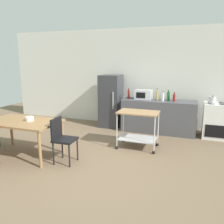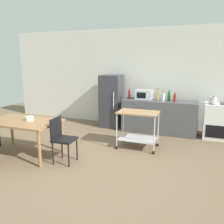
{
  "view_description": "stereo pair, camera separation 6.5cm",
  "coord_description": "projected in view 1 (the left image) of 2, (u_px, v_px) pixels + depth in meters",
  "views": [
    {
      "loc": [
        1.81,
        -3.76,
        1.97
      ],
      "look_at": [
        0.03,
        1.2,
        0.8
      ],
      "focal_mm": 37.4,
      "sensor_mm": 36.0,
      "label": 1
    },
    {
      "loc": [
        1.87,
        -3.74,
        1.97
      ],
      "look_at": [
        0.03,
        1.2,
        0.8
      ],
      "focal_mm": 37.4,
      "sensor_mm": 36.0,
      "label": 2
    }
  ],
  "objects": [
    {
      "name": "ground_plane",
      "position": [
        90.0,
        165.0,
        4.48
      ],
      "size": [
        12.0,
        12.0,
        0.0
      ],
      "primitive_type": "plane",
      "color": "brown"
    },
    {
      "name": "back_wall",
      "position": [
        133.0,
        78.0,
        7.1
      ],
      "size": [
        8.4,
        0.12,
        2.9
      ],
      "primitive_type": "cube",
      "color": "silver",
      "rests_on": "ground_plane"
    },
    {
      "name": "kitchen_counter",
      "position": [
        159.0,
        116.0,
        6.47
      ],
      "size": [
        2.0,
        0.64,
        0.9
      ],
      "primitive_type": "cube",
      "color": "#4C4C51",
      "rests_on": "ground_plane"
    },
    {
      "name": "dining_table",
      "position": [
        23.0,
        125.0,
        4.83
      ],
      "size": [
        1.5,
        0.9,
        0.75
      ],
      "color": "olive",
      "rests_on": "ground_plane"
    },
    {
      "name": "chair_black",
      "position": [
        62.0,
        137.0,
        4.52
      ],
      "size": [
        0.41,
        0.41,
        0.89
      ],
      "rotation": [
        0.0,
        0.0,
        1.6
      ],
      "color": "black",
      "rests_on": "ground_plane"
    },
    {
      "name": "stove_oven",
      "position": [
        215.0,
        121.0,
        6.01
      ],
      "size": [
        0.6,
        0.61,
        0.92
      ],
      "color": "white",
      "rests_on": "ground_plane"
    },
    {
      "name": "refrigerator",
      "position": [
        111.0,
        101.0,
        6.97
      ],
      "size": [
        0.6,
        0.63,
        1.55
      ],
      "color": "#333338",
      "rests_on": "ground_plane"
    },
    {
      "name": "kitchen_cart",
      "position": [
        138.0,
        124.0,
        5.27
      ],
      "size": [
        0.91,
        0.57,
        0.85
      ],
      "color": "#A37A51",
      "rests_on": "ground_plane"
    },
    {
      "name": "bottle_hot_sauce",
      "position": [
        129.0,
        94.0,
        6.64
      ],
      "size": [
        0.06,
        0.06,
        0.29
      ],
      "color": "maroon",
      "rests_on": "kitchen_counter"
    },
    {
      "name": "microwave",
      "position": [
        143.0,
        94.0,
        6.56
      ],
      "size": [
        0.46,
        0.35,
        0.26
      ],
      "color": "silver",
      "rests_on": "kitchen_counter"
    },
    {
      "name": "bottle_wine",
      "position": [
        157.0,
        95.0,
        6.43
      ],
      "size": [
        0.06,
        0.06,
        0.32
      ],
      "color": "gold",
      "rests_on": "kitchen_counter"
    },
    {
      "name": "bottle_soda",
      "position": [
        163.0,
        97.0,
        6.24
      ],
      "size": [
        0.08,
        0.08,
        0.26
      ],
      "color": "silver",
      "rests_on": "kitchen_counter"
    },
    {
      "name": "bottle_sparkling_water",
      "position": [
        168.0,
        96.0,
        6.29
      ],
      "size": [
        0.08,
        0.08,
        0.29
      ],
      "color": "#1E6628",
      "rests_on": "kitchen_counter"
    },
    {
      "name": "bottle_olive_oil",
      "position": [
        174.0,
        98.0,
        6.18
      ],
      "size": [
        0.07,
        0.07,
        0.25
      ],
      "color": "maroon",
      "rests_on": "kitchen_counter"
    },
    {
      "name": "fruit_bowl",
      "position": [
        30.0,
        119.0,
        4.81
      ],
      "size": [
        0.17,
        0.17,
        0.09
      ],
      "primitive_type": "cylinder",
      "color": "white",
      "rests_on": "dining_table"
    },
    {
      "name": "kettle",
      "position": [
        212.0,
        100.0,
        5.84
      ],
      "size": [
        0.24,
        0.17,
        0.19
      ],
      "color": "silver",
      "rests_on": "stove_oven"
    }
  ]
}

